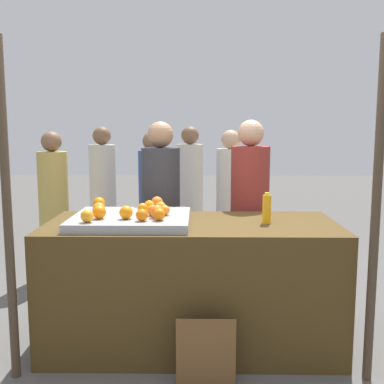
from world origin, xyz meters
name	(u,v)px	position (x,y,z in m)	size (l,w,h in m)	color
ground_plane	(192,342)	(0.00, 0.00, 0.00)	(24.00, 24.00, 0.00)	#565451
stall_counter	(192,284)	(0.00, 0.00, 0.46)	(2.08, 0.90, 0.91)	#4C3819
orange_tray	(131,219)	(-0.43, -0.04, 0.94)	(0.82, 0.70, 0.06)	#9EA0A5
orange_0	(99,203)	(-0.71, 0.21, 1.02)	(0.09, 0.09, 0.09)	orange
orange_1	(161,207)	(-0.23, 0.09, 1.01)	(0.08, 0.08, 0.08)	orange
orange_2	(126,212)	(-0.44, -0.18, 1.02)	(0.09, 0.09, 0.09)	orange
orange_3	(159,214)	(-0.21, -0.23, 1.01)	(0.08, 0.08, 0.08)	orange
orange_4	(142,215)	(-0.33, -0.25, 1.01)	(0.08, 0.08, 0.08)	orange
orange_5	(87,216)	(-0.68, -0.30, 1.01)	(0.09, 0.09, 0.09)	orange
orange_6	(143,208)	(-0.36, 0.05, 1.01)	(0.07, 0.07, 0.07)	orange
orange_7	(99,209)	(-0.66, -0.02, 1.01)	(0.09, 0.09, 0.09)	orange
orange_8	(149,206)	(-0.32, 0.12, 1.01)	(0.08, 0.08, 0.08)	orange
orange_9	(152,210)	(-0.28, -0.06, 1.01)	(0.08, 0.08, 0.08)	orange
orange_10	(99,212)	(-0.63, -0.18, 1.02)	(0.09, 0.09, 0.09)	orange
orange_11	(157,202)	(-0.27, 0.24, 1.02)	(0.09, 0.09, 0.09)	orange
orange_12	(165,210)	(-0.19, -0.04, 1.01)	(0.07, 0.07, 0.07)	orange
orange_13	(157,211)	(-0.24, -0.14, 1.02)	(0.09, 0.09, 0.09)	orange
juice_bottle	(267,209)	(0.53, -0.02, 1.02)	(0.06, 0.06, 0.22)	#EEA516
chalkboard_sign	(206,354)	(0.10, -0.58, 0.21)	(0.37, 0.03, 0.45)	brown
vendor_left	(161,223)	(-0.27, 0.67, 0.76)	(0.33, 0.33, 1.64)	#333338
vendor_right	(249,222)	(0.49, 0.69, 0.77)	(0.33, 0.33, 1.65)	maroon
crowd_person_0	(190,196)	(-0.06, 2.38, 0.74)	(0.32, 0.32, 1.60)	beige
crowd_person_1	(153,206)	(-0.46, 1.85, 0.72)	(0.31, 0.31, 1.54)	#384C8C
crowd_person_2	(103,198)	(-1.10, 2.26, 0.74)	(0.32, 0.32, 1.59)	beige
crowd_person_3	(230,204)	(0.41, 1.95, 0.73)	(0.31, 0.31, 1.56)	beige
crowd_person_4	(54,210)	(-1.47, 1.53, 0.72)	(0.31, 0.31, 1.55)	tan
canopy_post_left	(7,214)	(-1.12, -0.49, 1.06)	(0.06, 0.06, 2.13)	#473828
canopy_post_right	(376,215)	(1.12, -0.49, 1.06)	(0.06, 0.06, 2.13)	#473828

